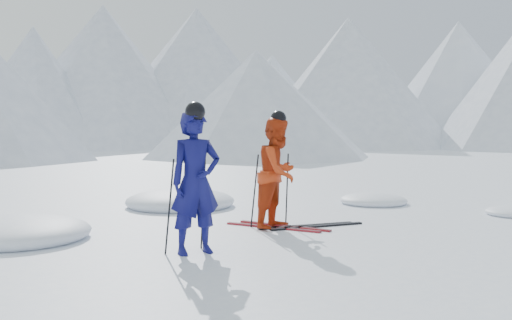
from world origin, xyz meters
TOP-DOWN VIEW (x-y plane):
  - ground at (0.00, 0.00)m, footprint 160.00×160.00m
  - mountain_range at (5.71, 35.31)m, footprint 106.15×62.94m
  - skier_blue at (-3.44, -0.87)m, footprint 0.72×0.51m
  - skier_red at (-1.42, 0.03)m, footprint 1.09×0.99m
  - pole_blue_left at (-3.74, -0.72)m, footprint 0.12×0.09m
  - pole_blue_right at (-3.19, -0.62)m, footprint 0.12×0.07m
  - pole_red_left at (-1.72, 0.28)m, footprint 0.12×0.10m
  - pole_red_right at (-1.12, 0.18)m, footprint 0.12×0.09m
  - ski_worn_left at (-1.54, 0.03)m, footprint 0.83×1.57m
  - ski_worn_right at (-1.30, 0.03)m, footprint 0.72×1.61m
  - ski_loose_a at (-0.97, -0.16)m, footprint 1.67×0.50m
  - ski_loose_b at (-0.87, -0.31)m, footprint 1.68×0.44m
  - snow_lumps at (-2.15, 2.13)m, footprint 9.74×6.35m

SIDE VIEW (x-z plane):
  - ground at x=0.00m, z-range 0.00..0.00m
  - snow_lumps at x=-2.15m, z-range -0.25..0.25m
  - ski_worn_left at x=-1.54m, z-range 0.00..0.03m
  - ski_worn_right at x=-1.30m, z-range 0.00..0.03m
  - ski_loose_a at x=-0.97m, z-range 0.00..0.03m
  - ski_loose_b at x=-0.87m, z-range 0.00..0.03m
  - pole_red_left at x=-1.72m, z-range 0.00..1.21m
  - pole_red_right at x=-1.12m, z-range 0.00..1.21m
  - pole_blue_left at x=-3.74m, z-range 0.00..1.24m
  - pole_blue_right at x=-3.19m, z-range 0.00..1.24m
  - skier_red at x=-1.42m, z-range 0.00..1.82m
  - skier_blue at x=-3.44m, z-range 0.00..1.86m
  - mountain_range at x=5.71m, z-range -1.04..14.49m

